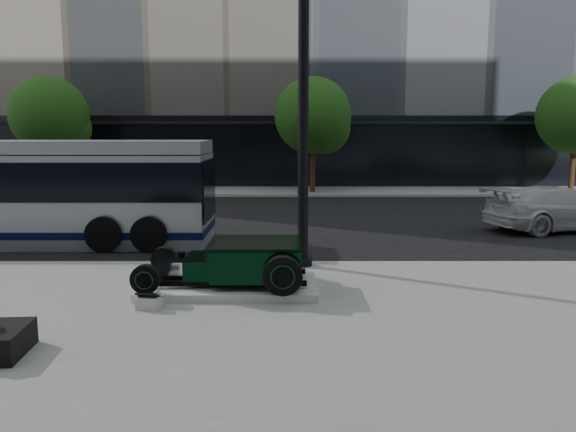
{
  "coord_description": "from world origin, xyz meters",
  "views": [
    {
      "loc": [
        -0.25,
        -15.07,
        3.22
      ],
      "look_at": [
        -0.24,
        -1.92,
        1.2
      ],
      "focal_mm": 35.0,
      "sensor_mm": 36.0,
      "label": 1
    }
  ],
  "objects": [
    {
      "name": "hot_rod",
      "position": [
        -1.05,
        -4.4,
        0.7
      ],
      "size": [
        3.22,
        2.0,
        0.81
      ],
      "color": "black",
      "rests_on": "display_plinth"
    },
    {
      "name": "white_sedan",
      "position": [
        8.54,
        2.84,
        0.71
      ],
      "size": [
        5.27,
        3.17,
        1.43
      ],
      "primitive_type": "imported",
      "rotation": [
        0.0,
        0.0,
        1.82
      ],
      "color": "silver",
      "rests_on": "ground"
    },
    {
      "name": "street_trees",
      "position": [
        1.15,
        13.07,
        3.77
      ],
      "size": [
        29.8,
        3.8,
        5.7
      ],
      "color": "black",
      "rests_on": "sidewalk_far"
    },
    {
      "name": "lamppost",
      "position": [
        0.1,
        -2.43,
        3.79
      ],
      "size": [
        0.44,
        0.44,
        7.94
      ],
      "color": "black",
      "rests_on": "sidewalk_near"
    },
    {
      "name": "ground",
      "position": [
        0.0,
        0.0,
        0.0
      ],
      "size": [
        120.0,
        120.0,
        0.0
      ],
      "primitive_type": "plane",
      "color": "black",
      "rests_on": "ground"
    },
    {
      "name": "display_plinth",
      "position": [
        -1.39,
        -4.4,
        0.2
      ],
      "size": [
        3.4,
        1.8,
        0.15
      ],
      "primitive_type": "cube",
      "color": "silver",
      "rests_on": "sidewalk_near"
    },
    {
      "name": "sidewalk_far",
      "position": [
        0.0,
        14.0,
        0.06
      ],
      "size": [
        70.0,
        4.0,
        0.12
      ],
      "primitive_type": "cube",
      "color": "gray",
      "rests_on": "ground"
    },
    {
      "name": "info_plaque",
      "position": [
        -2.69,
        -5.58,
        0.24
      ],
      "size": [
        0.44,
        0.36,
        0.31
      ],
      "color": "silver",
      "rests_on": "sidewalk_near"
    }
  ]
}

